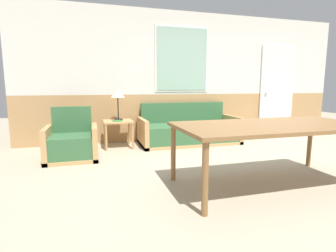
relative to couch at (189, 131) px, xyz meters
name	(u,v)px	position (x,y,z in m)	size (l,w,h in m)	color
ground_plane	(263,176)	(0.24, -2.14, -0.24)	(16.00, 16.00, 0.00)	#B2A58C
wall_back	(191,76)	(0.23, 0.49, 1.12)	(7.20, 0.09, 2.70)	tan
couch	(189,131)	(0.00, 0.00, 0.00)	(1.99, 0.86, 0.81)	tan
armchair	(72,144)	(-2.21, -0.59, 0.01)	(0.79, 0.72, 0.82)	tan
side_table	(118,125)	(-1.42, 0.04, 0.19)	(0.54, 0.54, 0.51)	tan
table_lamp	(118,95)	(-1.40, 0.13, 0.76)	(0.27, 0.27, 0.59)	black
book_stack	(117,121)	(-1.43, -0.06, 0.28)	(0.18, 0.16, 0.02)	#2D7F3D
dining_table	(272,129)	(0.10, -2.42, 0.43)	(2.18, 1.07, 0.73)	olive
entry_door	(277,91)	(2.40, 0.44, 0.80)	(0.91, 0.09, 2.09)	white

